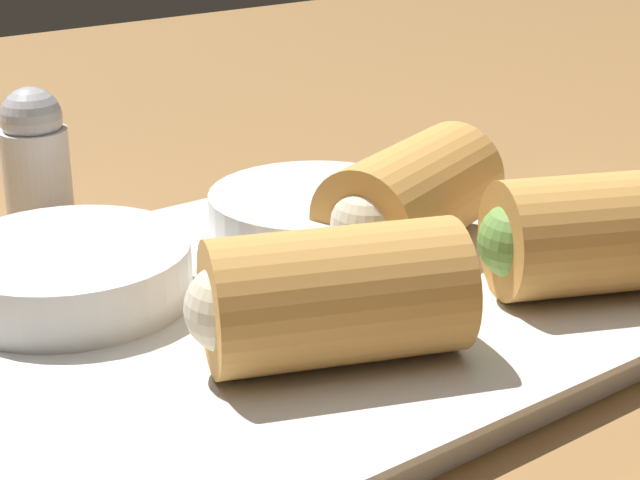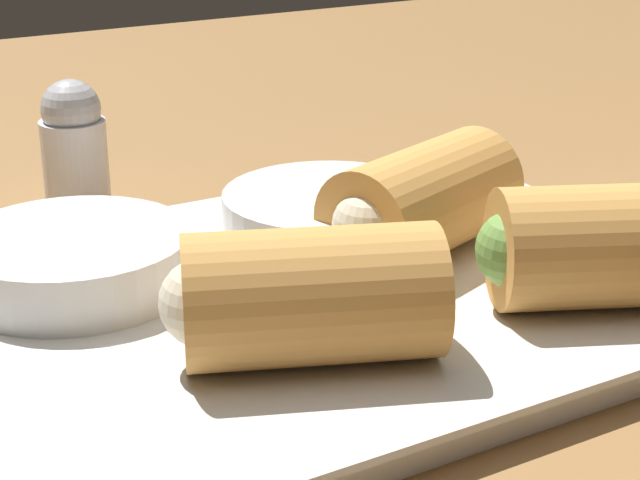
# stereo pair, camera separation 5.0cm
# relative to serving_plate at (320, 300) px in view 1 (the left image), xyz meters

# --- Properties ---
(table_surface) EXTENTS (1.80, 1.40, 0.02)m
(table_surface) POSITION_rel_serving_plate_xyz_m (-0.03, -0.03, -0.02)
(table_surface) COLOR olive
(table_surface) RESTS_ON ground
(serving_plate) EXTENTS (0.32, 0.24, 0.01)m
(serving_plate) POSITION_rel_serving_plate_xyz_m (0.00, 0.00, 0.00)
(serving_plate) COLOR silver
(serving_plate) RESTS_ON table_surface
(roll_front_left) EXTENTS (0.10, 0.08, 0.05)m
(roll_front_left) POSITION_rel_serving_plate_xyz_m (-0.04, -0.05, 0.03)
(roll_front_left) COLOR #D19347
(roll_front_left) RESTS_ON serving_plate
(roll_front_right) EXTENTS (0.10, 0.08, 0.05)m
(roll_front_right) POSITION_rel_serving_plate_xyz_m (0.08, -0.07, 0.03)
(roll_front_right) COLOR #D19347
(roll_front_right) RESTS_ON serving_plate
(roll_back_left) EXTENTS (0.10, 0.08, 0.05)m
(roll_back_left) POSITION_rel_serving_plate_xyz_m (0.05, 0.00, 0.03)
(roll_back_left) COLOR #D19347
(roll_back_left) RESTS_ON serving_plate
(dipping_bowl_near) EXTENTS (0.10, 0.10, 0.02)m
(dipping_bowl_near) POSITION_rel_serving_plate_xyz_m (0.03, 0.04, 0.02)
(dipping_bowl_near) COLOR white
(dipping_bowl_near) RESTS_ON serving_plate
(dipping_bowl_far) EXTENTS (0.10, 0.10, 0.02)m
(dipping_bowl_far) POSITION_rel_serving_plate_xyz_m (-0.09, 0.05, 0.02)
(dipping_bowl_far) COLOR white
(dipping_bowl_far) RESTS_ON serving_plate
(salt_shaker) EXTENTS (0.03, 0.03, 0.07)m
(salt_shaker) POSITION_rel_serving_plate_xyz_m (-0.04, 0.18, 0.03)
(salt_shaker) COLOR silver
(salt_shaker) RESTS_ON table_surface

